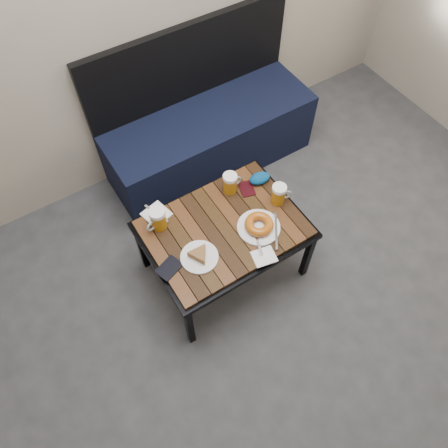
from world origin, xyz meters
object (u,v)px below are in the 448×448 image
beer_mug_left (158,219)px  beer_mug_centre (230,183)px  beer_mug_right (279,194)px  plate_pie (199,256)px  passport_navy (169,268)px  knit_pouch (260,178)px  passport_burgundy (247,189)px  bench (208,133)px  cafe_table (224,231)px  plate_bagel (259,226)px

beer_mug_left → beer_mug_centre: 0.45m
beer_mug_right → plate_pie: 0.55m
beer_mug_right → plate_pie: beer_mug_right is taller
passport_navy → knit_pouch: size_ratio=1.02×
beer_mug_centre → passport_burgundy: (0.08, -0.04, -0.06)m
beer_mug_left → passport_navy: (-0.07, -0.25, -0.06)m
beer_mug_centre → bench: bearing=67.3°
cafe_table → passport_navy: 0.37m
plate_bagel → passport_navy: (-0.51, 0.04, -0.02)m
plate_pie → passport_burgundy: size_ratio=1.80×
knit_pouch → passport_burgundy: bearing=-175.1°
passport_burgundy → knit_pouch: bearing=21.8°
beer_mug_centre → plate_bagel: size_ratio=0.45×
cafe_table → plate_pie: size_ratio=4.37×
cafe_table → knit_pouch: (0.33, 0.15, 0.07)m
bench → plate_pie: 1.09m
beer_mug_left → plate_bagel: beer_mug_left is taller
passport_navy → passport_burgundy: 0.64m
beer_mug_left → beer_mug_right: bearing=147.1°
plate_bagel → passport_burgundy: (0.09, 0.25, -0.02)m
beer_mug_centre → knit_pouch: bearing=-14.5°
cafe_table → passport_navy: bearing=-170.4°
beer_mug_right → passport_navy: bearing=-152.5°
beer_mug_left → knit_pouch: (0.62, -0.03, -0.04)m
plate_bagel → cafe_table: bearing=144.9°
beer_mug_centre → beer_mug_right: size_ratio=1.01×
plate_bagel → passport_burgundy: size_ratio=2.62×
bench → plate_bagel: bearing=-104.2°
plate_pie → passport_navy: (-0.16, 0.03, -0.02)m
beer_mug_left → cafe_table: bearing=131.9°
passport_navy → cafe_table: bearing=80.1°
plate_bagel → knit_pouch: size_ratio=2.31×
bench → passport_navy: (-0.74, -0.87, 0.20)m
passport_burgundy → knit_pouch: knit_pouch is taller
beer_mug_centre → knit_pouch: (0.17, -0.03, -0.04)m
beer_mug_centre → beer_mug_right: beer_mug_centre is taller
knit_pouch → bench: bearing=85.9°
beer_mug_left → beer_mug_right: beer_mug_left is taller
beer_mug_right → bench: bearing=110.8°
cafe_table → passport_burgundy: 0.29m
passport_navy → beer_mug_right: bearing=74.3°
bench → passport_burgundy: 0.71m
plate_pie → passport_navy: plate_pie is taller
bench → beer_mug_left: size_ratio=10.40×
plate_pie → passport_navy: size_ratio=1.55×
cafe_table → beer_mug_centre: (0.16, 0.19, 0.11)m
beer_mug_right → plate_bagel: size_ratio=0.45×
cafe_table → beer_mug_right: beer_mug_right is taller
bench → knit_pouch: bearing=-94.1°
beer_mug_right → knit_pouch: 0.17m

